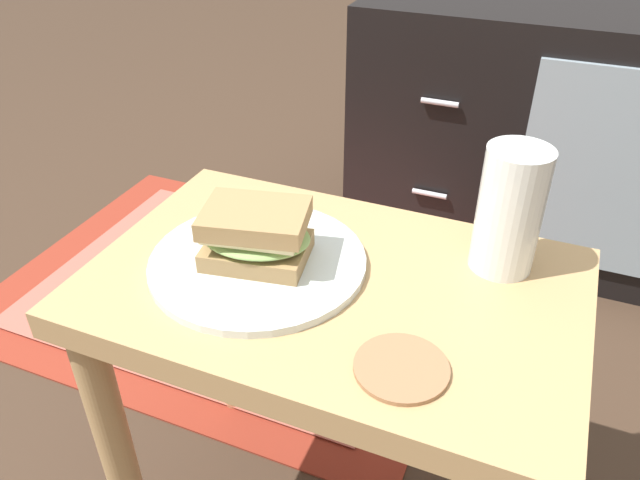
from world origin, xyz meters
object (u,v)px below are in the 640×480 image
Objects in this scene: beer_glass at (509,213)px; coaster at (401,368)px; plate at (258,261)px; tv_cabinet at (568,132)px; sandwich_front at (256,235)px.

beer_glass reaches higher than coaster.
plate is 0.23m from coaster.
coaster is at bearing -25.82° from plate.
tv_cabinet reaches higher than sandwich_front.
beer_glass is at bearing 22.57° from plate.
tv_cabinet is 1.07m from coaster.
sandwich_front is at bearing -157.43° from beer_glass.
tv_cabinet is 10.45× the size of coaster.
beer_glass is (-0.05, -0.85, 0.24)m from tv_cabinet.
coaster is at bearing -96.09° from tv_cabinet.
sandwich_front is at bearing 154.18° from coaster.
tv_cabinet is 1.03m from sandwich_front.
sandwich_front is 0.94× the size of beer_glass.
tv_cabinet is at bearing 71.73° from plate.
tv_cabinet is 1.02m from plate.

